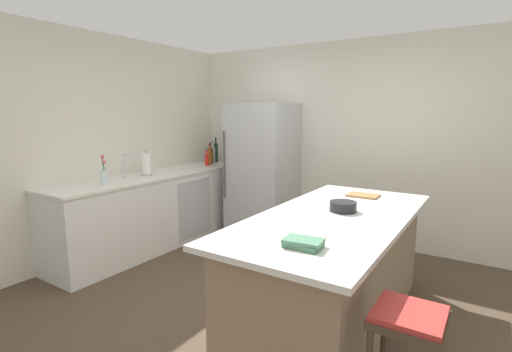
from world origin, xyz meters
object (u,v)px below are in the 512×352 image
(flower_vase, at_px, (104,175))
(vinegar_bottle, at_px, (210,156))
(soda_bottle, at_px, (213,154))
(hot_sauce_bottle, at_px, (207,159))
(wine_bottle, at_px, (216,152))
(paper_towel_roll, at_px, (146,164))
(cookbook_stack, at_px, (303,243))
(cutting_board, at_px, (363,195))
(sink_faucet, at_px, (125,165))
(kitchen_island, at_px, (333,269))
(mixing_bowl, at_px, (343,206))
(refrigerator, at_px, (263,170))
(whiskey_bottle, at_px, (211,155))
(bar_stool, at_px, (408,334))

(flower_vase, bearing_deg, vinegar_bottle, 91.09)
(soda_bottle, relative_size, hot_sauce_bottle, 1.37)
(wine_bottle, distance_m, soda_bottle, 0.10)
(paper_towel_roll, xyz_separation_m, cookbook_stack, (2.70, -1.17, -0.13))
(cutting_board, bearing_deg, vinegar_bottle, 163.38)
(sink_faucet, distance_m, paper_towel_roll, 0.29)
(kitchen_island, xyz_separation_m, flower_vase, (-2.50, -0.27, 0.58))
(vinegar_bottle, distance_m, mixing_bowl, 2.90)
(refrigerator, relative_size, paper_towel_roll, 5.81)
(soda_bottle, relative_size, mixing_bowl, 1.50)
(cutting_board, bearing_deg, whiskey_bottle, 161.66)
(refrigerator, bearing_deg, paper_towel_roll, -125.73)
(bar_stool, xyz_separation_m, soda_bottle, (-3.36, 2.53, 0.49))
(bar_stool, bearing_deg, hot_sauce_bottle, 145.25)
(sink_faucet, relative_size, vinegar_bottle, 0.98)
(refrigerator, xyz_separation_m, sink_faucet, (-0.94, -1.55, 0.18))
(paper_towel_roll, bearing_deg, cutting_board, 8.51)
(vinegar_bottle, bearing_deg, mixing_bowl, -28.54)
(sink_faucet, bearing_deg, whiskey_bottle, 89.15)
(flower_vase, xyz_separation_m, paper_towel_roll, (-0.09, 0.66, 0.03))
(kitchen_island, bearing_deg, vinegar_bottle, 148.89)
(paper_towel_roll, distance_m, wine_bottle, 1.43)
(refrigerator, height_order, bar_stool, refrigerator)
(refrigerator, bearing_deg, cookbook_stack, -53.57)
(kitchen_island, height_order, whiskey_bottle, whiskey_bottle)
(vinegar_bottle, height_order, hot_sauce_bottle, vinegar_bottle)
(bar_stool, distance_m, mixing_bowl, 1.24)
(whiskey_bottle, height_order, cookbook_stack, whiskey_bottle)
(bar_stool, relative_size, paper_towel_roll, 2.23)
(vinegar_bottle, relative_size, cookbook_stack, 1.26)
(refrigerator, xyz_separation_m, cutting_board, (1.67, -0.87, 0.00))
(hot_sauce_bottle, bearing_deg, cutting_board, -14.80)
(sink_faucet, relative_size, mixing_bowl, 1.38)
(vinegar_bottle, height_order, cutting_board, vinegar_bottle)
(cookbook_stack, distance_m, cutting_board, 1.56)
(paper_towel_roll, xyz_separation_m, soda_bottle, (-0.05, 1.34, -0.00))
(bar_stool, bearing_deg, refrigerator, 134.43)
(paper_towel_roll, bearing_deg, whiskey_bottle, 90.37)
(sink_faucet, relative_size, wine_bottle, 0.78)
(refrigerator, xyz_separation_m, bar_stool, (2.41, -2.46, -0.34))
(vinegar_bottle, xyz_separation_m, cutting_board, (2.52, -0.75, -0.14))
(cookbook_stack, bearing_deg, whiskey_bottle, 138.28)
(kitchen_island, xyz_separation_m, paper_towel_roll, (-2.59, 0.39, 0.61))
(sink_faucet, relative_size, paper_towel_roll, 0.96)
(bar_stool, bearing_deg, cutting_board, 114.91)
(kitchen_island, xyz_separation_m, whiskey_bottle, (-2.60, 1.63, 0.60))
(kitchen_island, relative_size, soda_bottle, 7.00)
(refrigerator, height_order, sink_faucet, refrigerator)
(bar_stool, bearing_deg, sink_faucet, 164.83)
(paper_towel_roll, bearing_deg, mixing_bowl, -5.45)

